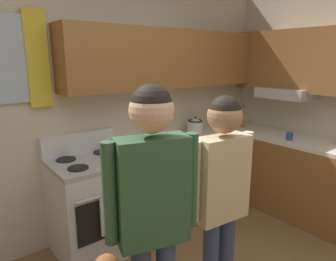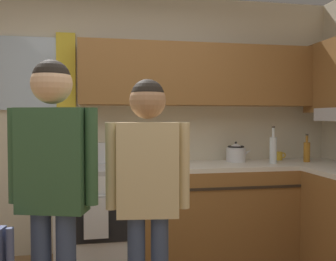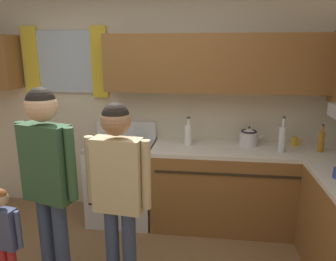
{
  "view_description": "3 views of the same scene",
  "coord_description": "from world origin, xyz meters",
  "px_view_note": "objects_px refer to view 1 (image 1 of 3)",
  "views": [
    {
      "loc": [
        -1.23,
        -0.9,
        1.79
      ],
      "look_at": [
        0.17,
        0.88,
        1.24
      ],
      "focal_mm": 32.43,
      "sensor_mm": 36.0,
      "label": 1
    },
    {
      "loc": [
        -0.09,
        -1.72,
        1.35
      ],
      "look_at": [
        0.36,
        0.84,
        1.25
      ],
      "focal_mm": 37.36,
      "sensor_mm": 36.0,
      "label": 2
    },
    {
      "loc": [
        0.77,
        -1.79,
        1.92
      ],
      "look_at": [
        0.46,
        0.69,
        1.29
      ],
      "focal_mm": 34.47,
      "sensor_mm": 36.0,
      "label": 3
    }
  ],
  "objects_px": {
    "stove_oven": "(94,204)",
    "bottle_tall_clear": "(226,121)",
    "adult_in_plaid": "(221,187)",
    "stovetop_kettle": "(195,126)",
    "mug_mustard_yellow": "(221,124)",
    "mug_cobalt_blue": "(290,136)",
    "adult_holding_child": "(153,202)",
    "bottle_milk_white": "(155,133)",
    "bottle_oil_amber": "(243,119)"
  },
  "relations": [
    {
      "from": "bottle_tall_clear",
      "to": "bottle_milk_white",
      "type": "bearing_deg",
      "value": 172.84
    },
    {
      "from": "adult_holding_child",
      "to": "mug_mustard_yellow",
      "type": "bearing_deg",
      "value": 34.05
    },
    {
      "from": "adult_in_plaid",
      "to": "bottle_tall_clear",
      "type": "bearing_deg",
      "value": 40.47
    },
    {
      "from": "bottle_tall_clear",
      "to": "mug_cobalt_blue",
      "type": "xyz_separation_m",
      "value": [
        0.31,
        -0.66,
        -0.1
      ]
    },
    {
      "from": "bottle_tall_clear",
      "to": "mug_cobalt_blue",
      "type": "relative_size",
      "value": 3.2
    },
    {
      "from": "mug_cobalt_blue",
      "to": "adult_holding_child",
      "type": "relative_size",
      "value": 0.07
    },
    {
      "from": "mug_cobalt_blue",
      "to": "adult_in_plaid",
      "type": "relative_size",
      "value": 0.07
    },
    {
      "from": "bottle_tall_clear",
      "to": "mug_cobalt_blue",
      "type": "height_order",
      "value": "bottle_tall_clear"
    },
    {
      "from": "bottle_milk_white",
      "to": "mug_mustard_yellow",
      "type": "bearing_deg",
      "value": 6.39
    },
    {
      "from": "bottle_tall_clear",
      "to": "adult_in_plaid",
      "type": "distance_m",
      "value": 1.81
    },
    {
      "from": "adult_holding_child",
      "to": "adult_in_plaid",
      "type": "distance_m",
      "value": 0.54
    },
    {
      "from": "stovetop_kettle",
      "to": "adult_in_plaid",
      "type": "relative_size",
      "value": 0.17
    },
    {
      "from": "stove_oven",
      "to": "bottle_tall_clear",
      "type": "bearing_deg",
      "value": -2.47
    },
    {
      "from": "bottle_oil_amber",
      "to": "mug_mustard_yellow",
      "type": "bearing_deg",
      "value": 136.51
    },
    {
      "from": "mug_cobalt_blue",
      "to": "bottle_oil_amber",
      "type": "bearing_deg",
      "value": 83.27
    },
    {
      "from": "stove_oven",
      "to": "bottle_tall_clear",
      "type": "relative_size",
      "value": 3.0
    },
    {
      "from": "stove_oven",
      "to": "stovetop_kettle",
      "type": "xyz_separation_m",
      "value": [
        1.4,
        0.13,
        0.53
      ]
    },
    {
      "from": "bottle_tall_clear",
      "to": "bottle_milk_white",
      "type": "height_order",
      "value": "bottle_tall_clear"
    },
    {
      "from": "stovetop_kettle",
      "to": "bottle_milk_white",
      "type": "bearing_deg",
      "value": -172.91
    },
    {
      "from": "bottle_milk_white",
      "to": "adult_in_plaid",
      "type": "height_order",
      "value": "adult_in_plaid"
    },
    {
      "from": "mug_cobalt_blue",
      "to": "adult_holding_child",
      "type": "distance_m",
      "value": 2.29
    },
    {
      "from": "mug_cobalt_blue",
      "to": "mug_mustard_yellow",
      "type": "height_order",
      "value": "mug_mustard_yellow"
    },
    {
      "from": "bottle_tall_clear",
      "to": "mug_mustard_yellow",
      "type": "xyz_separation_m",
      "value": [
        0.2,
        0.25,
        -0.1
      ]
    },
    {
      "from": "adult_in_plaid",
      "to": "mug_mustard_yellow",
      "type": "bearing_deg",
      "value": 42.18
    },
    {
      "from": "bottle_tall_clear",
      "to": "mug_mustard_yellow",
      "type": "relative_size",
      "value": 3.05
    },
    {
      "from": "bottle_tall_clear",
      "to": "mug_mustard_yellow",
      "type": "distance_m",
      "value": 0.33
    },
    {
      "from": "mug_cobalt_blue",
      "to": "stovetop_kettle",
      "type": "relative_size",
      "value": 0.42
    },
    {
      "from": "mug_cobalt_blue",
      "to": "mug_mustard_yellow",
      "type": "xyz_separation_m",
      "value": [
        -0.12,
        0.91,
        0.0
      ]
    },
    {
      "from": "stove_oven",
      "to": "stovetop_kettle",
      "type": "height_order",
      "value": "stovetop_kettle"
    },
    {
      "from": "bottle_tall_clear",
      "to": "stovetop_kettle",
      "type": "bearing_deg",
      "value": 146.59
    },
    {
      "from": "adult_in_plaid",
      "to": "adult_holding_child",
      "type": "bearing_deg",
      "value": 179.74
    },
    {
      "from": "mug_mustard_yellow",
      "to": "stovetop_kettle",
      "type": "height_order",
      "value": "stovetop_kettle"
    },
    {
      "from": "mug_mustard_yellow",
      "to": "adult_in_plaid",
      "type": "distance_m",
      "value": 2.12
    },
    {
      "from": "stovetop_kettle",
      "to": "adult_holding_child",
      "type": "relative_size",
      "value": 0.16
    },
    {
      "from": "adult_in_plaid",
      "to": "stovetop_kettle",
      "type": "bearing_deg",
      "value": 52.12
    },
    {
      "from": "adult_in_plaid",
      "to": "mug_cobalt_blue",
      "type": "bearing_deg",
      "value": 17.07
    },
    {
      "from": "stove_oven",
      "to": "adult_in_plaid",
      "type": "relative_size",
      "value": 0.7
    },
    {
      "from": "adult_holding_child",
      "to": "adult_in_plaid",
      "type": "relative_size",
      "value": 1.06
    },
    {
      "from": "stove_oven",
      "to": "bottle_oil_amber",
      "type": "relative_size",
      "value": 3.85
    },
    {
      "from": "stovetop_kettle",
      "to": "mug_cobalt_blue",
      "type": "bearing_deg",
      "value": -54.16
    },
    {
      "from": "bottle_milk_white",
      "to": "adult_holding_child",
      "type": "bearing_deg",
      "value": -126.29
    },
    {
      "from": "bottle_tall_clear",
      "to": "adult_holding_child",
      "type": "distance_m",
      "value": 2.24
    },
    {
      "from": "mug_cobalt_blue",
      "to": "adult_in_plaid",
      "type": "height_order",
      "value": "adult_in_plaid"
    },
    {
      "from": "mug_mustard_yellow",
      "to": "mug_cobalt_blue",
      "type": "bearing_deg",
      "value": -82.57
    },
    {
      "from": "bottle_tall_clear",
      "to": "adult_holding_child",
      "type": "bearing_deg",
      "value": -148.46
    },
    {
      "from": "bottle_oil_amber",
      "to": "mug_mustard_yellow",
      "type": "xyz_separation_m",
      "value": [
        -0.2,
        0.19,
        -0.06
      ]
    },
    {
      "from": "stovetop_kettle",
      "to": "mug_mustard_yellow",
      "type": "bearing_deg",
      "value": 5.48
    },
    {
      "from": "bottle_oil_amber",
      "to": "mug_mustard_yellow",
      "type": "height_order",
      "value": "bottle_oil_amber"
    },
    {
      "from": "bottle_milk_white",
      "to": "stovetop_kettle",
      "type": "bearing_deg",
      "value": 7.09
    },
    {
      "from": "mug_cobalt_blue",
      "to": "stovetop_kettle",
      "type": "distance_m",
      "value": 1.06
    }
  ]
}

